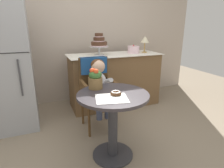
{
  "coord_description": "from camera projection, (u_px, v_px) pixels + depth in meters",
  "views": [
    {
      "loc": [
        -0.65,
        -1.64,
        1.37
      ],
      "look_at": [
        0.05,
        0.15,
        0.77
      ],
      "focal_mm": 30.47,
      "sensor_mm": 36.0,
      "label": 1
    }
  ],
  "objects": [
    {
      "name": "donut_front",
      "position": [
        116.0,
        93.0,
        1.83
      ],
      "size": [
        0.11,
        0.11,
        0.04
      ],
      "color": "#4C2D19",
      "rests_on": "cafe_table"
    },
    {
      "name": "flower_vase",
      "position": [
        95.0,
        78.0,
        2.0
      ],
      "size": [
        0.15,
        0.15,
        0.22
      ],
      "color": "brown",
      "rests_on": "cafe_table"
    },
    {
      "name": "paper_napkin",
      "position": [
        112.0,
        98.0,
        1.75
      ],
      "size": [
        0.34,
        0.32,
        0.0
      ],
      "primitive_type": "cube",
      "rotation": [
        0.0,
        0.0,
        -0.24
      ],
      "color": "white",
      "rests_on": "cafe_table"
    },
    {
      "name": "round_layer_cake",
      "position": [
        133.0,
        50.0,
        3.27
      ],
      "size": [
        0.2,
        0.2,
        0.14
      ],
      "color": "silver",
      "rests_on": "display_counter"
    },
    {
      "name": "display_counter",
      "position": [
        115.0,
        80.0,
        3.3
      ],
      "size": [
        1.56,
        0.62,
        0.9
      ],
      "color": "brown",
      "rests_on": "ground"
    },
    {
      "name": "refrigerator",
      "position": [
        6.0,
        67.0,
        2.45
      ],
      "size": [
        0.64,
        0.63,
        1.7
      ],
      "color": "#9EA0A5",
      "rests_on": "ground"
    },
    {
      "name": "back_wall",
      "position": [
        74.0,
        26.0,
        3.33
      ],
      "size": [
        4.8,
        0.1,
        2.7
      ],
      "primitive_type": "cube",
      "color": "#B2A393",
      "rests_on": "ground"
    },
    {
      "name": "tiered_cake_stand",
      "position": [
        99.0,
        43.0,
        3.02
      ],
      "size": [
        0.3,
        0.3,
        0.34
      ],
      "color": "silver",
      "rests_on": "display_counter"
    },
    {
      "name": "seated_child",
      "position": [
        99.0,
        82.0,
        2.41
      ],
      "size": [
        0.27,
        0.32,
        0.73
      ],
      "color": "silver",
      "rests_on": "ground"
    },
    {
      "name": "wicker_chair",
      "position": [
        96.0,
        81.0,
        2.56
      ],
      "size": [
        0.42,
        0.45,
        0.95
      ],
      "rotation": [
        0.0,
        0.0,
        -0.09
      ],
      "color": "brown",
      "rests_on": "ground"
    },
    {
      "name": "cafe_table",
      "position": [
        113.0,
        113.0,
        1.94
      ],
      "size": [
        0.72,
        0.72,
        0.72
      ],
      "color": "#332D33",
      "rests_on": "ground"
    },
    {
      "name": "ground_plane",
      "position": [
        113.0,
        155.0,
        2.09
      ],
      "size": [
        8.0,
        8.0,
        0.0
      ],
      "primitive_type": "plane",
      "color": "gray"
    },
    {
      "name": "table_lamp",
      "position": [
        145.0,
        40.0,
        3.28
      ],
      "size": [
        0.15,
        0.15,
        0.28
      ],
      "color": "#B28C47",
      "rests_on": "display_counter"
    }
  ]
}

